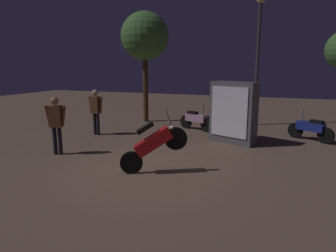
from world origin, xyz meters
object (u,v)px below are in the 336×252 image
(person_rider_beside, at_px, (56,120))
(person_bystander_far, at_px, (96,108))
(motorcycle_red_foreground, at_px, (153,144))
(motorcycle_blue_parked_right, at_px, (311,128))
(kiosk_billboard, at_px, (233,113))
(motorcycle_pink_parked_left, at_px, (196,120))
(streetlamp_near, at_px, (258,46))

(person_rider_beside, xyz_separation_m, person_bystander_far, (-0.42, 2.66, 0.00))
(motorcycle_red_foreground, bearing_deg, motorcycle_blue_parked_right, 25.79)
(motorcycle_red_foreground, height_order, motorcycle_blue_parked_right, motorcycle_red_foreground)
(motorcycle_red_foreground, distance_m, person_rider_beside, 3.36)
(person_rider_beside, height_order, kiosk_billboard, kiosk_billboard)
(motorcycle_blue_parked_right, height_order, person_rider_beside, person_rider_beside)
(person_bystander_far, bearing_deg, motorcycle_pink_parked_left, -51.50)
(person_rider_beside, distance_m, person_bystander_far, 2.69)
(motorcycle_red_foreground, relative_size, person_bystander_far, 0.94)
(motorcycle_red_foreground, distance_m, motorcycle_blue_parked_right, 6.34)
(motorcycle_pink_parked_left, bearing_deg, person_rider_beside, -97.80)
(kiosk_billboard, bearing_deg, person_bystander_far, 28.36)
(person_bystander_far, distance_m, streetlamp_near, 7.34)
(motorcycle_red_foreground, bearing_deg, streetlamp_near, 50.17)
(person_rider_beside, bearing_deg, streetlamp_near, -50.84)
(motorcycle_red_foreground, distance_m, streetlamp_near, 8.00)
(motorcycle_blue_parked_right, bearing_deg, streetlamp_near, -16.30)
(motorcycle_red_foreground, xyz_separation_m, person_bystander_far, (-3.74, 3.10, 0.30))
(motorcycle_pink_parked_left, height_order, person_rider_beside, person_rider_beside)
(person_bystander_far, xyz_separation_m, kiosk_billboard, (5.07, 0.61, 0.01))
(motorcycle_blue_parked_right, xyz_separation_m, person_rider_beside, (-7.21, -4.55, 0.60))
(motorcycle_blue_parked_right, relative_size, kiosk_billboard, 0.70)
(motorcycle_pink_parked_left, xyz_separation_m, kiosk_billboard, (1.73, -1.58, 0.61))
(person_bystander_far, height_order, kiosk_billboard, kiosk_billboard)
(person_bystander_far, bearing_deg, person_rider_beside, -165.78)
(motorcycle_pink_parked_left, xyz_separation_m, motorcycle_blue_parked_right, (4.27, -0.30, 0.00))
(person_rider_beside, xyz_separation_m, streetlamp_near, (5.08, 6.87, 2.42))
(motorcycle_red_foreground, bearing_deg, person_rider_beside, 146.06)
(streetlamp_near, xyz_separation_m, kiosk_billboard, (-0.42, -3.61, -2.41))
(streetlamp_near, height_order, kiosk_billboard, streetlamp_near)
(motorcycle_red_foreground, height_order, person_bystander_far, person_bystander_far)
(motorcycle_blue_parked_right, bearing_deg, kiosk_billboard, 57.90)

